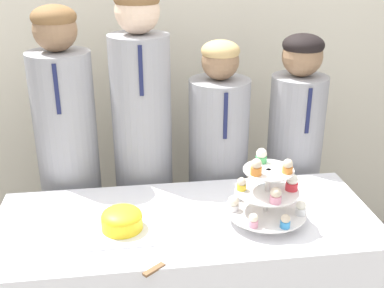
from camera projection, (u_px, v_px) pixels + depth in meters
The scene contains 8 objects.
wall_back at pixel (162, 30), 2.68m from camera, with size 9.00×0.06×2.70m.
round_cake at pixel (122, 221), 1.84m from camera, with size 0.25×0.25×0.09m.
cake_knife at pixel (165, 263), 1.66m from camera, with size 0.24×0.19×0.01m.
cupcake_stand at pixel (267, 192), 1.88m from camera, with size 0.32×0.32×0.29m.
student_0 at pixel (71, 176), 2.34m from camera, with size 0.29×0.29×1.56m.
student_1 at pixel (144, 163), 2.37m from camera, with size 0.28×0.29×1.63m.
student_2 at pixel (217, 183), 2.47m from camera, with size 0.30×0.30×1.39m.
student_3 at pixel (292, 174), 2.51m from camera, with size 0.28×0.28×1.41m.
Camera 1 is at (-0.21, -1.34, 1.80)m, focal length 45.00 mm.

